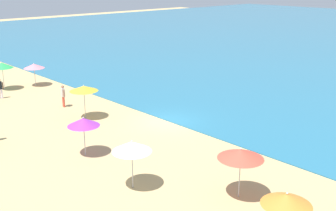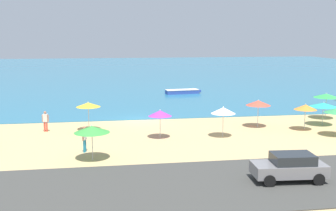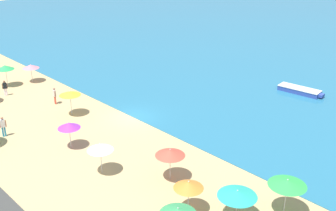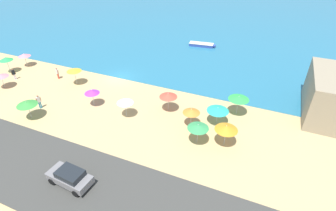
{
  "view_description": "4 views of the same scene",
  "coord_description": "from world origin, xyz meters",
  "px_view_note": "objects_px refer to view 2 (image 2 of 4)",
  "views": [
    {
      "loc": [
        20.41,
        -18.98,
        9.77
      ],
      "look_at": [
        -0.1,
        0.08,
        1.13
      ],
      "focal_mm": 45.0,
      "sensor_mm": 36.0,
      "label": 1
    },
    {
      "loc": [
        -3.44,
        -38.87,
        7.9
      ],
      "look_at": [
        3.09,
        1.85,
        1.0
      ],
      "focal_mm": 45.0,
      "sensor_mm": 36.0,
      "label": 2
    },
    {
      "loc": [
        28.28,
        -22.48,
        16.55
      ],
      "look_at": [
        3.08,
        1.54,
        1.73
      ],
      "focal_mm": 45.0,
      "sensor_mm": 36.0,
      "label": 3
    },
    {
      "loc": [
        20.07,
        -28.72,
        18.18
      ],
      "look_at": [
        10.12,
        -5.33,
        1.09
      ],
      "focal_mm": 28.0,
      "sensor_mm": 36.0,
      "label": 4
    }
  ],
  "objects_px": {
    "beach_umbrella_8": "(160,113)",
    "skiff_nearshore": "(182,91)",
    "bather_0": "(45,120)",
    "bather_1": "(84,138)",
    "beach_umbrella_13": "(223,110)",
    "beach_umbrella_12": "(88,105)",
    "beach_umbrella_6": "(326,96)",
    "beach_umbrella_3": "(92,129)",
    "beach_umbrella_7": "(323,105)",
    "beach_umbrella_5": "(305,107)",
    "beach_umbrella_1": "(258,103)",
    "parked_car_0": "(290,167)"
  },
  "relations": [
    {
      "from": "beach_umbrella_8",
      "to": "skiff_nearshore",
      "type": "height_order",
      "value": "beach_umbrella_8"
    },
    {
      "from": "bather_0",
      "to": "bather_1",
      "type": "bearing_deg",
      "value": -63.49
    },
    {
      "from": "bather_0",
      "to": "skiff_nearshore",
      "type": "height_order",
      "value": "bather_0"
    },
    {
      "from": "beach_umbrella_13",
      "to": "skiff_nearshore",
      "type": "relative_size",
      "value": 0.5
    },
    {
      "from": "beach_umbrella_12",
      "to": "skiff_nearshore",
      "type": "distance_m",
      "value": 24.12
    },
    {
      "from": "beach_umbrella_6",
      "to": "beach_umbrella_13",
      "type": "height_order",
      "value": "beach_umbrella_6"
    },
    {
      "from": "beach_umbrella_3",
      "to": "beach_umbrella_8",
      "type": "height_order",
      "value": "beach_umbrella_3"
    },
    {
      "from": "bather_0",
      "to": "beach_umbrella_7",
      "type": "bearing_deg",
      "value": -3.18
    },
    {
      "from": "beach_umbrella_5",
      "to": "skiff_nearshore",
      "type": "relative_size",
      "value": 0.46
    },
    {
      "from": "beach_umbrella_13",
      "to": "beach_umbrella_5",
      "type": "bearing_deg",
      "value": 9.6
    },
    {
      "from": "beach_umbrella_3",
      "to": "beach_umbrella_12",
      "type": "xyz_separation_m",
      "value": [
        -0.44,
        8.54,
        0.2
      ]
    },
    {
      "from": "beach_umbrella_1",
      "to": "beach_umbrella_12",
      "type": "bearing_deg",
      "value": 176.46
    },
    {
      "from": "beach_umbrella_3",
      "to": "beach_umbrella_6",
      "type": "relative_size",
      "value": 0.92
    },
    {
      "from": "beach_umbrella_1",
      "to": "skiff_nearshore",
      "type": "distance_m",
      "value": 21.92
    },
    {
      "from": "beach_umbrella_8",
      "to": "bather_1",
      "type": "relative_size",
      "value": 1.26
    },
    {
      "from": "skiff_nearshore",
      "to": "beach_umbrella_7",
      "type": "bearing_deg",
      "value": -69.01
    },
    {
      "from": "bather_0",
      "to": "bather_1",
      "type": "height_order",
      "value": "bather_1"
    },
    {
      "from": "beach_umbrella_13",
      "to": "parked_car_0",
      "type": "xyz_separation_m",
      "value": [
        0.69,
        -10.4,
        -1.28
      ]
    },
    {
      "from": "beach_umbrella_6",
      "to": "beach_umbrella_12",
      "type": "relative_size",
      "value": 1.01
    },
    {
      "from": "beach_umbrella_12",
      "to": "beach_umbrella_7",
      "type": "bearing_deg",
      "value": -2.96
    },
    {
      "from": "beach_umbrella_1",
      "to": "beach_umbrella_8",
      "type": "bearing_deg",
      "value": -163.78
    },
    {
      "from": "skiff_nearshore",
      "to": "beach_umbrella_8",
      "type": "bearing_deg",
      "value": -104.99
    },
    {
      "from": "parked_car_0",
      "to": "skiff_nearshore",
      "type": "xyz_separation_m",
      "value": [
        0.92,
        35.14,
        -0.52
      ]
    },
    {
      "from": "beach_umbrella_5",
      "to": "bather_1",
      "type": "relative_size",
      "value": 1.25
    },
    {
      "from": "beach_umbrella_1",
      "to": "beach_umbrella_8",
      "type": "distance_m",
      "value": 9.3
    },
    {
      "from": "beach_umbrella_3",
      "to": "parked_car_0",
      "type": "bearing_deg",
      "value": -28.45
    },
    {
      "from": "beach_umbrella_7",
      "to": "skiff_nearshore",
      "type": "relative_size",
      "value": 0.49
    },
    {
      "from": "beach_umbrella_1",
      "to": "parked_car_0",
      "type": "bearing_deg",
      "value": -103.96
    },
    {
      "from": "beach_umbrella_6",
      "to": "parked_car_0",
      "type": "bearing_deg",
      "value": -124.84
    },
    {
      "from": "bather_1",
      "to": "beach_umbrella_13",
      "type": "bearing_deg",
      "value": 14.07
    },
    {
      "from": "beach_umbrella_12",
      "to": "bather_0",
      "type": "height_order",
      "value": "beach_umbrella_12"
    },
    {
      "from": "beach_umbrella_3",
      "to": "beach_umbrella_12",
      "type": "bearing_deg",
      "value": 92.95
    },
    {
      "from": "beach_umbrella_1",
      "to": "bather_0",
      "type": "distance_m",
      "value": 18.06
    },
    {
      "from": "beach_umbrella_6",
      "to": "beach_umbrella_13",
      "type": "distance_m",
      "value": 12.96
    },
    {
      "from": "skiff_nearshore",
      "to": "beach_umbrella_1",
      "type": "bearing_deg",
      "value": -83.64
    },
    {
      "from": "beach_umbrella_3",
      "to": "beach_umbrella_6",
      "type": "height_order",
      "value": "beach_umbrella_6"
    },
    {
      "from": "beach_umbrella_1",
      "to": "parked_car_0",
      "type": "distance_m",
      "value": 13.89
    },
    {
      "from": "beach_umbrella_3",
      "to": "bather_1",
      "type": "xyz_separation_m",
      "value": [
        -0.56,
        1.97,
        -1.0
      ]
    },
    {
      "from": "beach_umbrella_3",
      "to": "beach_umbrella_5",
      "type": "bearing_deg",
      "value": 18.6
    },
    {
      "from": "beach_umbrella_6",
      "to": "beach_umbrella_13",
      "type": "bearing_deg",
      "value": -154.96
    },
    {
      "from": "beach_umbrella_1",
      "to": "bather_0",
      "type": "bearing_deg",
      "value": 176.28
    },
    {
      "from": "beach_umbrella_3",
      "to": "beach_umbrella_13",
      "type": "xyz_separation_m",
      "value": [
        9.98,
        4.61,
        0.11
      ]
    },
    {
      "from": "beach_umbrella_12",
      "to": "bather_1",
      "type": "bearing_deg",
      "value": -91.08
    },
    {
      "from": "bather_1",
      "to": "bather_0",
      "type": "bearing_deg",
      "value": 116.51
    },
    {
      "from": "beach_umbrella_5",
      "to": "beach_umbrella_8",
      "type": "bearing_deg",
      "value": -176.14
    },
    {
      "from": "beach_umbrella_3",
      "to": "skiff_nearshore",
      "type": "distance_m",
      "value": 31.61
    },
    {
      "from": "beach_umbrella_7",
      "to": "parked_car_0",
      "type": "distance_m",
      "value": 16.23
    },
    {
      "from": "beach_umbrella_12",
      "to": "beach_umbrella_13",
      "type": "relative_size",
      "value": 1.01
    },
    {
      "from": "beach_umbrella_6",
      "to": "beach_umbrella_8",
      "type": "bearing_deg",
      "value": -163.11
    },
    {
      "from": "beach_umbrella_5",
      "to": "beach_umbrella_12",
      "type": "bearing_deg",
      "value": 171.57
    }
  ]
}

